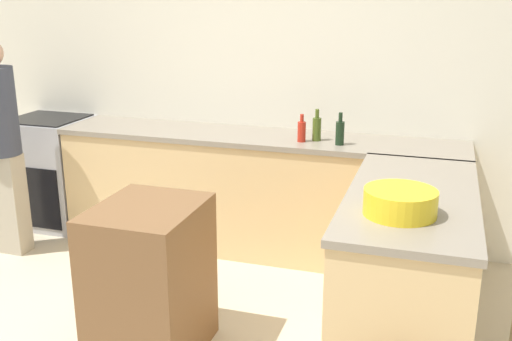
{
  "coord_description": "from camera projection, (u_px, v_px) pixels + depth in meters",
  "views": [
    {
      "loc": [
        1.33,
        -2.37,
        1.99
      ],
      "look_at": [
        0.33,
        0.8,
        0.98
      ],
      "focal_mm": 42.0,
      "sensor_mm": 36.0,
      "label": 1
    }
  ],
  "objects": [
    {
      "name": "person_by_range",
      "position": [
        0.0,
        140.0,
        4.52
      ],
      "size": [
        0.3,
        0.3,
        1.66
      ],
      "color": "#ADA38E",
      "rests_on": "ground_plane"
    },
    {
      "name": "mixing_bowl",
      "position": [
        400.0,
        202.0,
        2.91
      ],
      "size": [
        0.36,
        0.36,
        0.13
      ],
      "color": "yellow",
      "rests_on": "counter_peninsula"
    },
    {
      "name": "counter_back",
      "position": [
        257.0,
        193.0,
        4.69
      ],
      "size": [
        3.13,
        0.62,
        0.94
      ],
      "color": "#D6B27A",
      "rests_on": "ground_plane"
    },
    {
      "name": "range_oven",
      "position": [
        52.0,
        171.0,
        5.23
      ],
      "size": [
        0.63,
        0.6,
        0.95
      ],
      "color": "#ADADB2",
      "rests_on": "ground_plane"
    },
    {
      "name": "wine_bottle_dark",
      "position": [
        340.0,
        132.0,
        4.23
      ],
      "size": [
        0.06,
        0.06,
        0.23
      ],
      "color": "black",
      "rests_on": "counter_back"
    },
    {
      "name": "olive_oil_bottle",
      "position": [
        317.0,
        128.0,
        4.35
      ],
      "size": [
        0.06,
        0.06,
        0.23
      ],
      "color": "#475B1E",
      "rests_on": "counter_back"
    },
    {
      "name": "wall_back",
      "position": [
        270.0,
        75.0,
        4.73
      ],
      "size": [
        8.0,
        0.06,
        2.7
      ],
      "color": "silver",
      "rests_on": "ground_plane"
    },
    {
      "name": "counter_peninsula",
      "position": [
        407.0,
        272.0,
        3.37
      ],
      "size": [
        0.69,
        1.55,
        0.94
      ],
      "color": "#D6B27A",
      "rests_on": "ground_plane"
    },
    {
      "name": "hot_sauce_bottle",
      "position": [
        302.0,
        131.0,
        4.32
      ],
      "size": [
        0.06,
        0.06,
        0.2
      ],
      "color": "red",
      "rests_on": "counter_back"
    },
    {
      "name": "island_table",
      "position": [
        150.0,
        282.0,
        3.31
      ],
      "size": [
        0.54,
        0.65,
        0.89
      ],
      "color": "brown",
      "rests_on": "ground_plane"
    }
  ]
}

